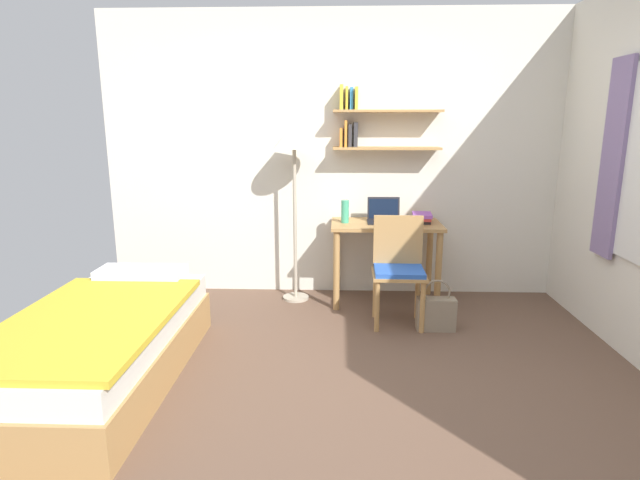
# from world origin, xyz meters

# --- Properties ---
(ground_plane) EXTENTS (5.28, 5.28, 0.00)m
(ground_plane) POSITION_xyz_m (0.00, 0.00, 0.00)
(ground_plane) COLOR brown
(wall_back) EXTENTS (4.40, 0.27, 2.60)m
(wall_back) POSITION_xyz_m (0.01, 2.02, 1.31)
(wall_back) COLOR silver
(wall_back) RESTS_ON ground_plane
(bed) EXTENTS (0.93, 1.87, 0.54)m
(bed) POSITION_xyz_m (-1.50, 0.14, 0.24)
(bed) COLOR #B2844C
(bed) RESTS_ON ground_plane
(desk) EXTENTS (0.97, 0.55, 0.74)m
(desk) POSITION_xyz_m (0.41, 1.70, 0.59)
(desk) COLOR #B2844C
(desk) RESTS_ON ground_plane
(desk_chair) EXTENTS (0.43, 0.39, 0.87)m
(desk_chair) POSITION_xyz_m (0.47, 1.20, 0.48)
(desk_chair) COLOR #B2844C
(desk_chair) RESTS_ON ground_plane
(standing_lamp) EXTENTS (0.38, 0.38, 1.61)m
(standing_lamp) POSITION_xyz_m (-0.41, 1.74, 1.41)
(standing_lamp) COLOR #B2A893
(standing_lamp) RESTS_ON ground_plane
(laptop) EXTENTS (0.30, 0.22, 0.22)m
(laptop) POSITION_xyz_m (0.39, 1.75, 0.79)
(laptop) COLOR black
(laptop) RESTS_ON desk
(water_bottle) EXTENTS (0.07, 0.07, 0.20)m
(water_bottle) POSITION_xyz_m (0.04, 1.70, 0.84)
(water_bottle) COLOR #42A87F
(water_bottle) RESTS_ON desk
(book_stack) EXTENTS (0.18, 0.25, 0.09)m
(book_stack) POSITION_xyz_m (0.72, 1.72, 0.78)
(book_stack) COLOR #333338
(book_stack) RESTS_ON desk
(handbag) EXTENTS (0.30, 0.13, 0.41)m
(handbag) POSITION_xyz_m (0.76, 1.05, 0.14)
(handbag) COLOR gray
(handbag) RESTS_ON ground_plane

